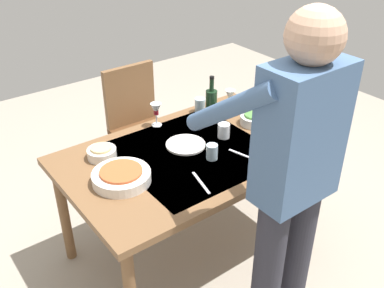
{
  "coord_description": "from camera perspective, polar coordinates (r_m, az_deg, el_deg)",
  "views": [
    {
      "loc": [
        1.28,
        1.7,
        2.05
      ],
      "look_at": [
        0.0,
        0.0,
        0.78
      ],
      "focal_mm": 41.53,
      "sensor_mm": 36.0,
      "label": 1
    }
  ],
  "objects": [
    {
      "name": "ground_plane",
      "position": [
        2.96,
        0.0,
        -13.04
      ],
      "size": [
        6.0,
        6.0,
        0.0
      ],
      "primitive_type": "plane",
      "color": "#9E9384"
    },
    {
      "name": "dining_table",
      "position": [
        2.55,
        0.0,
        -2.39
      ],
      "size": [
        1.46,
        0.92,
        0.73
      ],
      "color": "brown",
      "rests_on": "ground_plane"
    },
    {
      "name": "chair_near",
      "position": [
        3.29,
        -6.95,
        3.06
      ],
      "size": [
        0.4,
        0.4,
        0.91
      ],
      "color": "#523019",
      "rests_on": "ground_plane"
    },
    {
      "name": "person_server",
      "position": [
        1.93,
        12.61,
        -4.18
      ],
      "size": [
        0.42,
        0.61,
        1.69
      ],
      "color": "#2D2D38",
      "rests_on": "ground_plane"
    },
    {
      "name": "wine_bottle",
      "position": [
        2.8,
        2.49,
        5.15
      ],
      "size": [
        0.07,
        0.07,
        0.3
      ],
      "color": "black",
      "rests_on": "dining_table"
    },
    {
      "name": "wine_glass_left",
      "position": [
        2.74,
        -4.65,
        4.33
      ],
      "size": [
        0.07,
        0.07,
        0.15
      ],
      "color": "white",
      "rests_on": "dining_table"
    },
    {
      "name": "wine_glass_right",
      "position": [
        2.93,
        4.91,
        6.08
      ],
      "size": [
        0.07,
        0.07,
        0.15
      ],
      "color": "white",
      "rests_on": "dining_table"
    },
    {
      "name": "water_cup_near_left",
      "position": [
        2.93,
        1.03,
        5.01
      ],
      "size": [
        0.07,
        0.07,
        0.09
      ],
      "primitive_type": "cylinder",
      "color": "silver",
      "rests_on": "dining_table"
    },
    {
      "name": "water_cup_near_right",
      "position": [
        2.64,
        4.09,
        1.73
      ],
      "size": [
        0.07,
        0.07,
        0.09
      ],
      "primitive_type": "cylinder",
      "color": "silver",
      "rests_on": "dining_table"
    },
    {
      "name": "water_cup_far_left",
      "position": [
        2.43,
        2.58,
        -1.01
      ],
      "size": [
        0.06,
        0.06,
        0.09
      ],
      "primitive_type": "cylinder",
      "color": "silver",
      "rests_on": "dining_table"
    },
    {
      "name": "serving_bowl_pasta",
      "position": [
        2.28,
        -9.05,
        -4.09
      ],
      "size": [
        0.3,
        0.3,
        0.07
      ],
      "color": "white",
      "rests_on": "dining_table"
    },
    {
      "name": "side_bowl_salad",
      "position": [
        2.81,
        8.03,
        3.21
      ],
      "size": [
        0.18,
        0.18,
        0.07
      ],
      "color": "white",
      "rests_on": "dining_table"
    },
    {
      "name": "side_bowl_bread",
      "position": [
        2.49,
        -11.51,
        -1.08
      ],
      "size": [
        0.16,
        0.16,
        0.07
      ],
      "color": "white",
      "rests_on": "dining_table"
    },
    {
      "name": "dinner_plate_near",
      "position": [
        2.56,
        -0.82,
        -0.08
      ],
      "size": [
        0.23,
        0.23,
        0.01
      ],
      "primitive_type": "cylinder",
      "color": "white",
      "rests_on": "dining_table"
    },
    {
      "name": "dinner_plate_far",
      "position": [
        2.63,
        10.88,
        0.17
      ],
      "size": [
        0.23,
        0.23,
        0.01
      ],
      "primitive_type": "cylinder",
      "color": "white",
      "rests_on": "dining_table"
    },
    {
      "name": "table_knife",
      "position": [
        2.26,
        1.16,
        -5.0
      ],
      "size": [
        0.06,
        0.2,
        0.0
      ],
      "primitive_type": "cube",
      "rotation": [
        0.0,
        0.0,
        -0.24
      ],
      "color": "silver",
      "rests_on": "dining_table"
    },
    {
      "name": "table_fork",
      "position": [
        2.49,
        6.51,
        -1.4
      ],
      "size": [
        0.06,
        0.18,
        0.0
      ],
      "primitive_type": "cube",
      "rotation": [
        0.0,
        0.0,
        0.25
      ],
      "color": "silver",
      "rests_on": "dining_table"
    }
  ]
}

